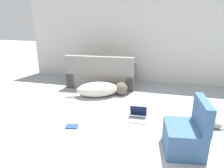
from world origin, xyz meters
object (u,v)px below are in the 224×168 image
(book_blue, at_px, (72,126))
(dog, at_px, (101,89))
(cat, at_px, (210,123))
(side_chair, at_px, (187,134))
(couch, at_px, (102,76))
(book_red, at_px, (178,121))
(laptop_open, at_px, (138,115))

(book_blue, bearing_deg, dog, 86.51)
(cat, distance_m, side_chair, 0.97)
(cat, distance_m, book_blue, 2.46)
(couch, bearing_deg, dog, 100.32)
(cat, bearing_deg, dog, -7.15)
(couch, xyz_separation_m, cat, (2.48, -1.69, -0.20))
(book_blue, bearing_deg, couch, 92.51)
(dog, bearing_deg, book_blue, -116.47)
(book_blue, distance_m, side_chair, 1.95)
(cat, height_order, side_chair, side_chair)
(couch, relative_size, cat, 3.25)
(book_red, height_order, side_chair, side_chair)
(couch, height_order, laptop_open, couch)
(book_blue, xyz_separation_m, book_red, (1.84, 0.64, 0.00))
(book_red, relative_size, side_chair, 0.26)
(book_blue, bearing_deg, laptop_open, 28.40)
(couch, distance_m, laptop_open, 2.08)
(cat, distance_m, laptop_open, 1.28)
(laptop_open, bearing_deg, cat, -2.02)
(book_red, bearing_deg, couch, 139.68)
(couch, height_order, dog, couch)
(book_red, bearing_deg, cat, -4.14)
(book_red, bearing_deg, book_blue, -160.94)
(laptop_open, distance_m, book_blue, 1.26)
(cat, xyz_separation_m, book_blue, (-2.38, -0.60, -0.06))
(couch, distance_m, dog, 0.78)
(laptop_open, xyz_separation_m, side_chair, (0.81, -0.83, 0.20))
(book_blue, bearing_deg, side_chair, -6.83)
(dog, xyz_separation_m, side_chair, (1.82, -1.77, 0.11))
(dog, relative_size, cat, 2.57)
(couch, bearing_deg, cat, 141.58)
(dog, bearing_deg, couch, 81.56)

